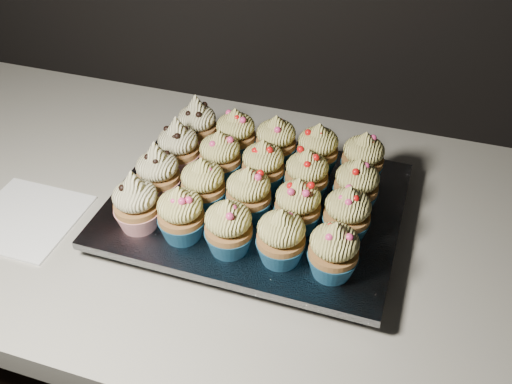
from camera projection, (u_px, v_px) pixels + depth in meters
The scene contains 25 objects.
cabinet at pixel (231, 381), 1.16m from camera, with size 2.40×0.60×0.86m, color black.
worktop at pixel (222, 217), 0.87m from camera, with size 2.44×0.64×0.04m, color beige.
napkin at pixel (26, 218), 0.84m from camera, with size 0.15×0.15×0.00m, color white.
baking_tray at pixel (256, 212), 0.84m from camera, with size 0.38×0.29×0.02m, color black.
foil_lining at pixel (256, 204), 0.83m from camera, with size 0.41×0.32×0.01m, color silver.
cupcake_0 at pixel (136, 203), 0.76m from camera, with size 0.06×0.06×0.10m.
cupcake_1 at pixel (181, 214), 0.74m from camera, with size 0.06×0.06×0.08m.
cupcake_2 at pixel (229, 227), 0.72m from camera, with size 0.06×0.06×0.08m.
cupcake_3 at pixel (281, 237), 0.71m from camera, with size 0.06×0.06×0.08m.
cupcake_4 at pixel (334, 251), 0.69m from camera, with size 0.06×0.06×0.08m.
cupcake_5 at pixel (158, 173), 0.81m from camera, with size 0.06×0.06×0.10m.
cupcake_6 at pixel (203, 185), 0.79m from camera, with size 0.06×0.06×0.08m.
cupcake_7 at pixel (249, 194), 0.77m from camera, with size 0.06×0.06×0.08m.
cupcake_8 at pixel (298, 206), 0.75m from camera, with size 0.06×0.06×0.08m.
cupcake_9 at pixel (347, 214), 0.74m from camera, with size 0.06×0.06×0.08m.
cupcake_10 at pixel (179, 147), 0.86m from camera, with size 0.06×0.06×0.10m.
cupcake_11 at pixel (220, 157), 0.84m from camera, with size 0.06×0.06×0.08m.
cupcake_12 at pixel (263, 166), 0.82m from camera, with size 0.06×0.06×0.08m.
cupcake_13 at pixel (307, 175), 0.81m from camera, with size 0.06×0.06×0.08m.
cupcake_14 at pixel (356, 186), 0.79m from camera, with size 0.06×0.06×0.08m.
cupcake_15 at pixel (197, 125), 0.90m from camera, with size 0.06×0.06×0.10m.
cupcake_16 at pixel (236, 134), 0.89m from camera, with size 0.06×0.06×0.08m.
cupcake_17 at pixel (276, 141), 0.87m from camera, with size 0.06×0.06×0.08m.
cupcake_18 at pixel (318, 150), 0.85m from camera, with size 0.06×0.06×0.08m.
cupcake_19 at pixel (363, 159), 0.84m from camera, with size 0.06×0.06×0.08m.
Camera 1 is at (0.25, 1.10, 1.47)m, focal length 40.00 mm.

